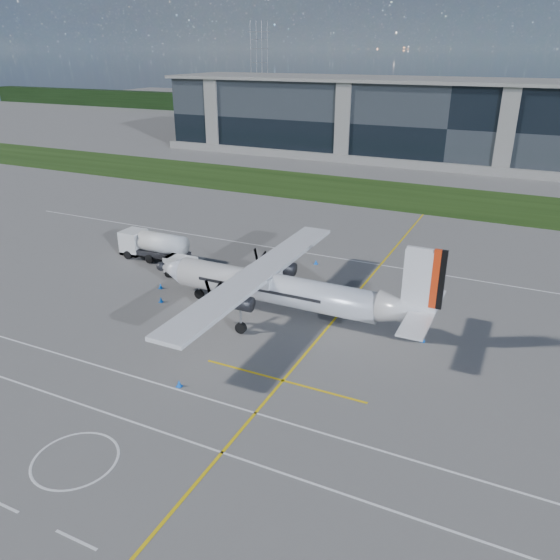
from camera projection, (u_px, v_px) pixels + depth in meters
ground at (403, 210)px, 76.64m from camera, size 400.00×400.00×0.00m
grass_strip at (416, 197)px, 83.28m from camera, size 400.00×18.00×0.04m
terminal_building at (456, 123)px, 106.93m from camera, size 120.00×20.00×15.00m
tree_line at (488, 116)px, 158.52m from camera, size 400.00×6.00×6.00m
pylon_west at (259, 67)px, 193.91m from camera, size 9.00×4.60×30.00m
yellow_taxiway_centerline at (356, 293)px, 50.53m from camera, size 0.20×70.00×0.01m
white_lane_line at (178, 437)px, 31.79m from camera, size 90.00×0.15×0.01m
turboprop_aircraft at (284, 274)px, 44.58m from camera, size 25.41×26.36×7.91m
fuel_tanker_truck at (150, 245)px, 58.37m from camera, size 8.17×2.66×3.06m
baggage_tug at (181, 267)px, 54.11m from camera, size 3.25×1.95×1.95m
ground_crew_person at (232, 284)px, 50.03m from camera, size 0.74×0.94×2.08m
safety_cone_fwd at (161, 286)px, 51.51m from camera, size 0.36×0.36×0.50m
safety_cone_nose_port at (161, 300)px, 48.71m from camera, size 0.36×0.36×0.50m
safety_cone_portwing at (179, 383)px, 36.51m from camera, size 0.36×0.36×0.50m
safety_cone_stbdwing at (316, 262)px, 57.33m from camera, size 0.36×0.36×0.50m
safety_cone_tail at (423, 339)px, 42.12m from camera, size 0.36×0.36×0.50m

